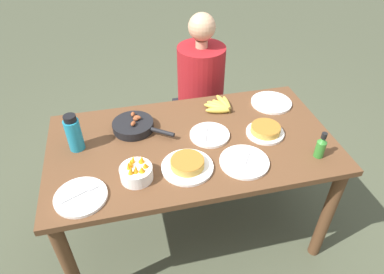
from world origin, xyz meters
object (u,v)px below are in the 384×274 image
object	(u,v)px
frittata_plate_side	(187,165)
frittata_plate_center	(265,130)
fruit_bowl_mango	(136,172)
person_figure	(200,107)
empty_plate_near_front	(81,197)
empty_plate_far_right	(271,103)
water_bottle	(74,133)
banana_bunch	(221,106)
empty_plate_far_left	(244,162)
empty_plate_mid_edge	(210,135)
hot_sauce_bottle	(321,146)
skillet	(134,126)

from	to	relation	value
frittata_plate_side	frittata_plate_center	bearing A→B (deg)	19.33
fruit_bowl_mango	person_figure	size ratio (longest dim) A/B	0.13
empty_plate_near_front	person_figure	world-z (taller)	person_figure
empty_plate_far_right	water_bottle	xyz separation A→B (m)	(-1.21, -0.17, 0.09)
empty_plate_near_front	person_figure	size ratio (longest dim) A/B	0.20
banana_bunch	empty_plate_far_left	bearing A→B (deg)	-93.29
frittata_plate_center	water_bottle	bearing A→B (deg)	173.59
empty_plate_near_front	empty_plate_far_left	bearing A→B (deg)	3.54
banana_bunch	empty_plate_mid_edge	distance (m)	0.29
empty_plate_near_front	hot_sauce_bottle	size ratio (longest dim) A/B	1.61
empty_plate_far_right	fruit_bowl_mango	xyz separation A→B (m)	(-0.91, -0.47, 0.04)
empty_plate_far_right	water_bottle	size ratio (longest dim) A/B	1.20
empty_plate_mid_edge	person_figure	size ratio (longest dim) A/B	0.18
water_bottle	person_figure	world-z (taller)	person_figure
frittata_plate_center	person_figure	bearing A→B (deg)	104.76
empty_plate_near_front	fruit_bowl_mango	size ratio (longest dim) A/B	1.53
skillet	empty_plate_mid_edge	world-z (taller)	skillet
banana_bunch	empty_plate_far_right	distance (m)	0.33
fruit_bowl_mango	person_figure	world-z (taller)	person_figure
frittata_plate_center	frittata_plate_side	xyz separation A→B (m)	(-0.50, -0.17, -0.00)
skillet	empty_plate_far_left	xyz separation A→B (m)	(0.53, -0.42, -0.02)
skillet	frittata_plate_side	xyz separation A→B (m)	(0.23, -0.39, -0.00)
empty_plate_mid_edge	person_figure	xyz separation A→B (m)	(0.12, 0.67, -0.27)
water_bottle	skillet	bearing A→B (deg)	16.61
frittata_plate_side	fruit_bowl_mango	size ratio (longest dim) A/B	1.66
frittata_plate_side	fruit_bowl_mango	xyz separation A→B (m)	(-0.26, -0.01, 0.02)
empty_plate_near_front	water_bottle	size ratio (longest dim) A/B	1.14
hot_sauce_bottle	person_figure	bearing A→B (deg)	112.07
empty_plate_mid_edge	person_figure	world-z (taller)	person_figure
skillet	empty_plate_near_front	world-z (taller)	skillet
frittata_plate_side	empty_plate_mid_edge	xyz separation A→B (m)	(0.18, 0.23, -0.01)
fruit_bowl_mango	water_bottle	bearing A→B (deg)	133.86
hot_sauce_bottle	empty_plate_far_right	bearing A→B (deg)	94.19
empty_plate_mid_edge	hot_sauce_bottle	xyz separation A→B (m)	(0.52, -0.30, 0.06)
frittata_plate_side	fruit_bowl_mango	bearing A→B (deg)	-177.12
empty_plate_near_front	hot_sauce_bottle	distance (m)	1.22
banana_bunch	hot_sauce_bottle	distance (m)	0.66
frittata_plate_center	empty_plate_far_left	world-z (taller)	frittata_plate_center
skillet	empty_plate_far_right	bearing A→B (deg)	40.51
hot_sauce_bottle	person_figure	distance (m)	1.10
frittata_plate_center	hot_sauce_bottle	bearing A→B (deg)	-50.22
water_bottle	hot_sauce_bottle	size ratio (longest dim) A/B	1.40
frittata_plate_side	empty_plate_near_front	size ratio (longest dim) A/B	1.09
empty_plate_mid_edge	fruit_bowl_mango	distance (m)	0.50
frittata_plate_center	empty_plate_far_right	size ratio (longest dim) A/B	0.84
frittata_plate_side	empty_plate_far_right	xyz separation A→B (m)	(0.66, 0.46, -0.01)
person_figure	empty_plate_far_left	bearing A→B (deg)	-90.50
empty_plate_near_front	empty_plate_mid_edge	distance (m)	0.77
skillet	fruit_bowl_mango	distance (m)	0.40
frittata_plate_side	fruit_bowl_mango	distance (m)	0.26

